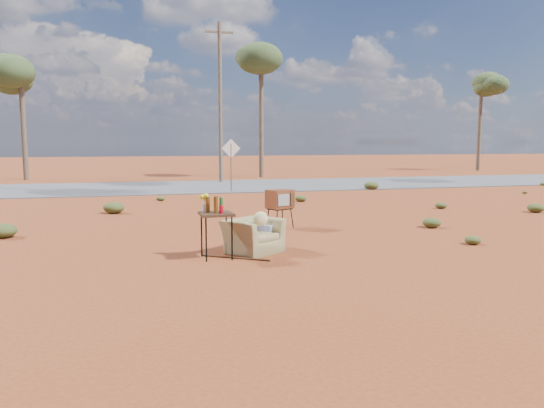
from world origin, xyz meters
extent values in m
plane|color=brown|center=(0.00, 0.00, 0.00)|extent=(140.00, 140.00, 0.00)
cube|color=#565659|center=(0.00, 15.00, 0.02)|extent=(140.00, 7.00, 0.04)
imported|color=olive|center=(-0.35, 0.06, 0.42)|extent=(1.15, 1.07, 0.85)
ellipsoid|color=#D8C984|center=(-0.41, 0.07, 0.49)|extent=(0.31, 0.31, 0.18)
ellipsoid|color=#D8C984|center=(-0.22, -0.05, 0.65)|extent=(0.27, 0.13, 0.27)
cube|color=navy|center=(-0.03, 0.39, 0.25)|extent=(0.69, 0.75, 0.49)
cube|color=black|center=(0.95, 2.76, 0.46)|extent=(0.62, 0.56, 0.03)
cylinder|color=black|center=(0.81, 2.50, 0.23)|extent=(0.03, 0.03, 0.46)
cylinder|color=black|center=(1.23, 2.69, 0.23)|extent=(0.03, 0.03, 0.46)
cylinder|color=black|center=(0.66, 2.83, 0.23)|extent=(0.03, 0.03, 0.46)
cylinder|color=black|center=(1.09, 3.02, 0.23)|extent=(0.03, 0.03, 0.46)
cube|color=brown|center=(0.95, 2.76, 0.70)|extent=(0.70, 0.64, 0.44)
cube|color=gray|center=(0.97, 2.52, 0.70)|extent=(0.32, 0.16, 0.28)
cube|color=#472D19|center=(1.22, 2.63, 0.70)|extent=(0.13, 0.07, 0.31)
cube|color=#3C2415|center=(-1.07, -0.23, 0.80)|extent=(0.59, 0.59, 0.05)
cylinder|color=black|center=(-1.29, -0.46, 0.40)|extent=(0.03, 0.03, 0.80)
cylinder|color=black|center=(-0.83, -0.45, 0.40)|extent=(0.03, 0.03, 0.80)
cylinder|color=black|center=(-1.30, -0.01, 0.40)|extent=(0.03, 0.03, 0.80)
cylinder|color=black|center=(-0.85, 0.01, 0.40)|extent=(0.03, 0.03, 0.80)
cylinder|color=#55300E|center=(-1.21, -0.18, 0.97)|extent=(0.08, 0.08, 0.30)
cylinder|color=#55300E|center=(-1.09, -0.32, 0.98)|extent=(0.08, 0.08, 0.32)
cylinder|color=#265323|center=(-0.96, -0.11, 0.95)|extent=(0.07, 0.07, 0.27)
cylinder|color=red|center=(-1.00, -0.34, 0.89)|extent=(0.07, 0.07, 0.15)
cylinder|color=silver|center=(-1.25, -0.06, 0.90)|extent=(0.09, 0.09, 0.16)
ellipsoid|color=yellow|center=(-1.25, -0.06, 1.07)|extent=(0.18, 0.18, 0.14)
cylinder|color=#4F2A15|center=(-0.76, -0.35, 0.02)|extent=(1.10, 0.77, 0.03)
cylinder|color=brown|center=(1.50, 12.00, 1.00)|extent=(0.06, 0.06, 2.00)
cube|color=silver|center=(1.50, 12.00, 1.80)|extent=(0.78, 0.04, 0.78)
cylinder|color=brown|center=(-8.00, 22.00, 3.00)|extent=(0.28, 0.28, 6.00)
ellipsoid|color=#45582D|center=(-8.00, 22.00, 5.50)|extent=(3.20, 3.20, 2.20)
cylinder|color=brown|center=(5.00, 21.00, 3.50)|extent=(0.28, 0.28, 7.00)
ellipsoid|color=#45582D|center=(5.00, 21.00, 6.50)|extent=(3.20, 3.20, 2.20)
cylinder|color=brown|center=(22.00, 24.00, 3.25)|extent=(0.28, 0.28, 6.50)
ellipsoid|color=#45582D|center=(22.00, 24.00, 6.00)|extent=(3.20, 3.20, 2.20)
cylinder|color=brown|center=(2.00, 17.50, 4.00)|extent=(0.20, 0.20, 8.00)
cube|color=brown|center=(2.00, 17.50, 7.50)|extent=(1.40, 0.10, 0.10)
ellipsoid|color=#434D21|center=(-5.20, 3.00, 0.15)|extent=(0.56, 0.56, 0.31)
ellipsoid|color=#434D21|center=(4.50, 1.80, 0.12)|extent=(0.44, 0.44, 0.24)
ellipsoid|color=#434D21|center=(-3.00, 6.50, 0.17)|extent=(0.60, 0.60, 0.33)
ellipsoid|color=#434D21|center=(6.80, 5.00, 0.10)|extent=(0.36, 0.36, 0.20)
ellipsoid|color=#434D21|center=(3.20, 8.00, 0.11)|extent=(0.40, 0.40, 0.22)
ellipsoid|color=#434D21|center=(-1.50, 9.50, 0.08)|extent=(0.30, 0.30, 0.17)
ellipsoid|color=#434D21|center=(9.00, 3.50, 0.13)|extent=(0.48, 0.48, 0.26)
camera|label=1|loc=(-2.52, -9.42, 2.06)|focal=35.00mm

